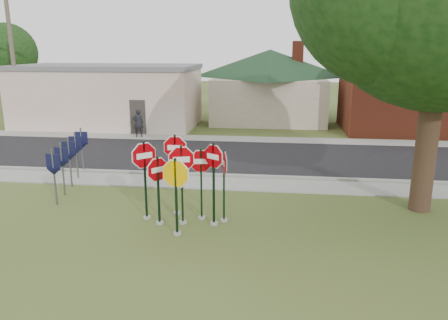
# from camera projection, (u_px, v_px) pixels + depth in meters

# --- Properties ---
(ground) EXTENTS (120.00, 120.00, 0.00)m
(ground) POSITION_uv_depth(u_px,v_px,m) (181.00, 242.00, 12.38)
(ground) COLOR #384A1B
(ground) RESTS_ON ground
(sidewalk_near) EXTENTS (60.00, 1.60, 0.06)m
(sidewalk_near) POSITION_uv_depth(u_px,v_px,m) (210.00, 183.00, 17.66)
(sidewalk_near) COLOR gray
(sidewalk_near) RESTS_ON ground
(road) EXTENTS (60.00, 7.00, 0.04)m
(road) POSITION_uv_depth(u_px,v_px,m) (224.00, 157.00, 21.98)
(road) COLOR black
(road) RESTS_ON ground
(sidewalk_far) EXTENTS (60.00, 1.60, 0.06)m
(sidewalk_far) POSITION_uv_depth(u_px,v_px,m) (232.00, 139.00, 26.11)
(sidewalk_far) COLOR gray
(sidewalk_far) RESTS_ON ground
(curb) EXTENTS (60.00, 0.20, 0.14)m
(curb) POSITION_uv_depth(u_px,v_px,m) (214.00, 175.00, 18.61)
(curb) COLOR gray
(curb) RESTS_ON ground
(stop_sign_center) EXTENTS (1.07, 0.32, 2.63)m
(stop_sign_center) POSITION_uv_depth(u_px,v_px,m) (182.00, 173.00, 13.30)
(stop_sign_center) COLOR gray
(stop_sign_center) RESTS_ON ground
(stop_sign_yellow) EXTENTS (1.13, 0.24, 2.44)m
(stop_sign_yellow) POSITION_uv_depth(u_px,v_px,m) (176.00, 186.00, 12.52)
(stop_sign_yellow) COLOR gray
(stop_sign_yellow) RESTS_ON ground
(stop_sign_left) EXTENTS (0.68, 0.79, 2.28)m
(stop_sign_left) POSITION_uv_depth(u_px,v_px,m) (158.00, 182.00, 13.33)
(stop_sign_left) COLOR gray
(stop_sign_left) RESTS_ON ground
(stop_sign_right) EXTENTS (0.84, 0.59, 2.70)m
(stop_sign_right) POSITION_uv_depth(u_px,v_px,m) (214.00, 173.00, 13.20)
(stop_sign_right) COLOR gray
(stop_sign_right) RESTS_ON ground
(stop_sign_back_right) EXTENTS (1.00, 0.24, 2.42)m
(stop_sign_back_right) POSITION_uv_depth(u_px,v_px,m) (201.00, 175.00, 13.71)
(stop_sign_back_right) COLOR gray
(stop_sign_back_right) RESTS_ON ground
(stop_sign_back_left) EXTENTS (1.04, 0.24, 2.79)m
(stop_sign_back_left) POSITION_uv_depth(u_px,v_px,m) (176.00, 163.00, 14.01)
(stop_sign_back_left) COLOR gray
(stop_sign_back_left) RESTS_ON ground
(stop_sign_far_right) EXTENTS (0.34, 0.99, 2.45)m
(stop_sign_far_right) POSITION_uv_depth(u_px,v_px,m) (224.00, 176.00, 13.51)
(stop_sign_far_right) COLOR gray
(stop_sign_far_right) RESTS_ON ground
(stop_sign_far_left) EXTENTS (0.85, 0.78, 2.67)m
(stop_sign_far_left) POSITION_uv_depth(u_px,v_px,m) (145.00, 168.00, 13.67)
(stop_sign_far_left) COLOR gray
(stop_sign_far_left) RESTS_ON ground
(route_sign_row) EXTENTS (1.43, 4.63, 2.00)m
(route_sign_row) POSITION_uv_depth(u_px,v_px,m) (69.00, 157.00, 17.02)
(route_sign_row) COLOR #59595E
(route_sign_row) RESTS_ON ground
(building_stucco) EXTENTS (12.20, 6.20, 4.20)m
(building_stucco) POSITION_uv_depth(u_px,v_px,m) (109.00, 95.00, 30.17)
(building_stucco) COLOR silver
(building_stucco) RESTS_ON ground
(building_house) EXTENTS (11.60, 11.60, 6.20)m
(building_house) POSITION_uv_depth(u_px,v_px,m) (270.00, 71.00, 32.37)
(building_house) COLOR beige
(building_house) RESTS_ON ground
(building_brick) EXTENTS (10.20, 6.20, 4.75)m
(building_brick) POSITION_uv_depth(u_px,v_px,m) (424.00, 94.00, 28.16)
(building_brick) COLOR maroon
(building_brick) RESTS_ON ground
(utility_pole_near) EXTENTS (2.20, 0.26, 9.50)m
(utility_pole_near) POSITION_uv_depth(u_px,v_px,m) (12.00, 54.00, 27.36)
(utility_pole_near) COLOR brown
(utility_pole_near) RESTS_ON ground
(bg_tree_left) EXTENTS (4.90, 4.90, 7.35)m
(bg_tree_left) POSITION_uv_depth(u_px,v_px,m) (7.00, 53.00, 36.53)
(bg_tree_left) COLOR #2F1F14
(bg_tree_left) RESTS_ON ground
(pedestrian) EXTENTS (0.73, 0.62, 1.72)m
(pedestrian) POSITION_uv_depth(u_px,v_px,m) (138.00, 123.00, 26.31)
(pedestrian) COLOR black
(pedestrian) RESTS_ON sidewalk_far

